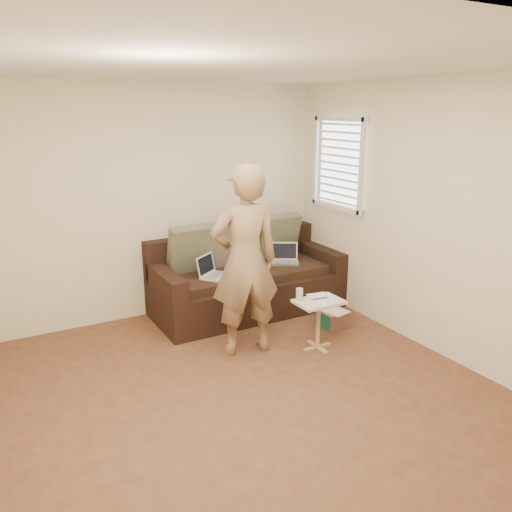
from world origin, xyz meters
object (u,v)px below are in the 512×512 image
(laptop_silver, at_px, (285,263))
(person, at_px, (245,261))
(drinking_glass, at_px, (299,294))
(striped_box, at_px, (333,318))
(laptop_white, at_px, (216,277))
(sofa, at_px, (248,276))
(side_table, at_px, (318,324))

(laptop_silver, xyz_separation_m, person, (-1.02, -0.88, 0.41))
(person, bearing_deg, drinking_glass, 167.18)
(striped_box, bearing_deg, laptop_silver, 97.62)
(striped_box, bearing_deg, laptop_white, 144.20)
(sofa, bearing_deg, striped_box, -54.88)
(laptop_silver, bearing_deg, sofa, -153.76)
(side_table, height_order, striped_box, side_table)
(person, height_order, side_table, person)
(sofa, bearing_deg, person, -119.79)
(sofa, distance_m, laptop_white, 0.47)
(laptop_silver, bearing_deg, side_table, -76.01)
(person, relative_size, drinking_glass, 15.43)
(laptop_white, xyz_separation_m, striped_box, (1.05, -0.76, -0.43))
(sofa, height_order, person, person)
(laptop_white, relative_size, striped_box, 1.14)
(laptop_white, distance_m, striped_box, 1.37)
(person, distance_m, side_table, 0.99)
(side_table, bearing_deg, laptop_silver, 73.04)
(laptop_silver, distance_m, striped_box, 0.93)
(drinking_glass, bearing_deg, sofa, 88.45)
(sofa, xyz_separation_m, striped_box, (0.60, -0.85, -0.33))
(person, bearing_deg, side_table, 164.41)
(laptop_white, bearing_deg, sofa, -23.86)
(laptop_white, bearing_deg, person, -130.57)
(person, relative_size, side_table, 3.66)
(person, height_order, drinking_glass, person)
(side_table, xyz_separation_m, drinking_glass, (-0.16, 0.10, 0.31))
(drinking_glass, bearing_deg, side_table, -32.49)
(person, bearing_deg, striped_box, -167.59)
(laptop_silver, bearing_deg, person, -108.29)
(laptop_white, bearing_deg, side_table, -98.13)
(laptop_silver, bearing_deg, laptop_white, -145.82)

